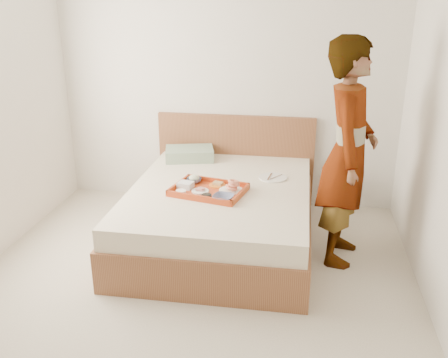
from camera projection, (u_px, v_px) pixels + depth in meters
name	position (u px, v px, depth m)	size (l,w,h in m)	color
ground	(184.00, 303.00, 3.62)	(3.50, 4.00, 0.01)	beige
wall_back	(227.00, 81.00, 5.01)	(3.50, 0.01, 2.60)	silver
bed	(220.00, 215.00, 4.44)	(1.65, 2.00, 0.53)	brown
headboard	(235.00, 159.00, 5.26)	(1.65, 0.06, 0.95)	brown
pillow	(190.00, 154.00, 5.06)	(0.48, 0.33, 0.12)	#99B890
tray	(209.00, 190.00, 4.22)	(0.60, 0.44, 0.05)	#B44712
prawn_plate	(231.00, 190.00, 4.22)	(0.21, 0.21, 0.01)	white
navy_bowl_big	(223.00, 198.00, 4.03)	(0.17, 0.17, 0.04)	#141844
sauce_dish	(206.00, 197.00, 4.06)	(0.09, 0.09, 0.03)	black
meat_plate	(200.00, 191.00, 4.21)	(0.15, 0.15, 0.01)	white
bread_plate	(217.00, 185.00, 4.33)	(0.15, 0.15, 0.01)	orange
salad_bowl	(194.00, 180.00, 4.41)	(0.13, 0.13, 0.04)	#141844
plastic_tub	(185.00, 185.00, 4.28)	(0.13, 0.10, 0.05)	silver
cheese_round	(181.00, 192.00, 4.16)	(0.09, 0.09, 0.03)	white
dinner_plate	(273.00, 178.00, 4.56)	(0.26, 0.26, 0.01)	white
person	(348.00, 154.00, 3.96)	(0.68, 0.44, 1.85)	white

